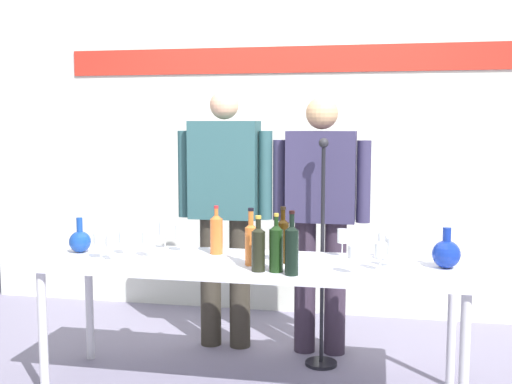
{
  "coord_description": "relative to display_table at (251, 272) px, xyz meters",
  "views": [
    {
      "loc": [
        0.7,
        -3.36,
        1.52
      ],
      "look_at": [
        0.0,
        0.15,
        1.12
      ],
      "focal_mm": 44.33,
      "sensor_mm": 36.0,
      "label": 1
    }
  ],
  "objects": [
    {
      "name": "presenter_left",
      "position": [
        -0.32,
        0.69,
        0.31
      ],
      "size": [
        0.64,
        0.22,
        1.72
      ],
      "color": "#322E24",
      "rests_on": "ground"
    },
    {
      "name": "wine_glass_right_2",
      "position": [
        0.72,
        0.27,
        0.16
      ],
      "size": [
        0.06,
        0.06,
        0.14
      ],
      "color": "white",
      "rests_on": "display_table"
    },
    {
      "name": "wine_bottle_2",
      "position": [
        0.27,
        -0.26,
        0.2
      ],
      "size": [
        0.07,
        0.07,
        0.33
      ],
      "color": "black",
      "rests_on": "display_table"
    },
    {
      "name": "wine_glass_left_4",
      "position": [
        -0.76,
        0.03,
        0.16
      ],
      "size": [
        0.06,
        0.06,
        0.14
      ],
      "color": "white",
      "rests_on": "display_table"
    },
    {
      "name": "wine_glass_right_5",
      "position": [
        0.57,
        -0.19,
        0.17
      ],
      "size": [
        0.07,
        0.07,
        0.15
      ],
      "color": "white",
      "rests_on": "display_table"
    },
    {
      "name": "microphone_stand",
      "position": [
        0.35,
        0.47,
        -0.22
      ],
      "size": [
        0.2,
        0.2,
        1.42
      ],
      "color": "black",
      "rests_on": "ground"
    },
    {
      "name": "wine_glass_right_0",
      "position": [
        0.76,
        0.01,
        0.17
      ],
      "size": [
        0.06,
        0.06,
        0.16
      ],
      "color": "white",
      "rests_on": "display_table"
    },
    {
      "name": "wine_glass_left_3",
      "position": [
        -0.59,
        0.26,
        0.18
      ],
      "size": [
        0.07,
        0.07,
        0.17
      ],
      "color": "white",
      "rests_on": "display_table"
    },
    {
      "name": "wine_bottle_0",
      "position": [
        -0.24,
        0.16,
        0.18
      ],
      "size": [
        0.07,
        0.07,
        0.28
      ],
      "color": "#CA6128",
      "rests_on": "display_table"
    },
    {
      "name": "wine_glass_left_2",
      "position": [
        -0.6,
        0.0,
        0.16
      ],
      "size": [
        0.07,
        0.07,
        0.14
      ],
      "color": "white",
      "rests_on": "display_table"
    },
    {
      "name": "display_table",
      "position": [
        0.0,
        0.0,
        0.0
      ],
      "size": [
        2.34,
        0.67,
        0.75
      ],
      "color": "silver",
      "rests_on": "ground"
    },
    {
      "name": "wine_glass_left_0",
      "position": [
        -0.46,
        0.17,
        0.17
      ],
      "size": [
        0.07,
        0.07,
        0.16
      ],
      "color": "white",
      "rests_on": "display_table"
    },
    {
      "name": "back_wall",
      "position": [
        0.0,
        1.58,
        0.81
      ],
      "size": [
        5.14,
        0.11,
        3.0
      ],
      "color": "silver",
      "rests_on": "ground"
    },
    {
      "name": "wine_bottle_3",
      "position": [
        0.18,
        -0.21,
        0.19
      ],
      "size": [
        0.07,
        0.07,
        0.3
      ],
      "color": "black",
      "rests_on": "display_table"
    },
    {
      "name": "wine_bottle_5",
      "position": [
        0.18,
        0.01,
        0.19
      ],
      "size": [
        0.07,
        0.07,
        0.31
      ],
      "color": "black",
      "rests_on": "display_table"
    },
    {
      "name": "wine_bottle_1",
      "position": [
        0.02,
        -0.09,
        0.19
      ],
      "size": [
        0.06,
        0.06,
        0.31
      ],
      "color": "#CE6628",
      "rests_on": "display_table"
    },
    {
      "name": "wine_glass_right_1",
      "position": [
        0.71,
        -0.07,
        0.16
      ],
      "size": [
        0.06,
        0.06,
        0.14
      ],
      "color": "white",
      "rests_on": "display_table"
    },
    {
      "name": "decanter_blue_right",
      "position": [
        1.04,
        0.04,
        0.14
      ],
      "size": [
        0.15,
        0.15,
        0.22
      ],
      "color": "navy",
      "rests_on": "display_table"
    },
    {
      "name": "wine_glass_right_4",
      "position": [
        0.49,
        0.23,
        0.17
      ],
      "size": [
        0.06,
        0.06,
        0.16
      ],
      "color": "white",
      "rests_on": "display_table"
    },
    {
      "name": "wine_glass_right_3",
      "position": [
        0.76,
        0.15,
        0.16
      ],
      "size": [
        0.06,
        0.06,
        0.14
      ],
      "color": "white",
      "rests_on": "display_table"
    },
    {
      "name": "presenter_right",
      "position": [
        0.32,
        0.69,
        0.28
      ],
      "size": [
        0.63,
        0.22,
        1.68
      ],
      "color": "#322736",
      "rests_on": "ground"
    },
    {
      "name": "wine_bottle_4",
      "position": [
        0.09,
        -0.22,
        0.18
      ],
      "size": [
        0.07,
        0.07,
        0.29
      ],
      "color": "black",
      "rests_on": "display_table"
    },
    {
      "name": "decanter_blue_left",
      "position": [
        -1.04,
        0.04,
        0.13
      ],
      "size": [
        0.13,
        0.13,
        0.21
      ],
      "color": "navy",
      "rests_on": "display_table"
    },
    {
      "name": "wine_glass_left_1",
      "position": [
        -0.85,
        -0.09,
        0.17
      ],
      "size": [
        0.07,
        0.07,
        0.15
      ],
      "color": "white",
      "rests_on": "display_table"
    },
    {
      "name": "wine_glass_left_5",
      "position": [
        -0.77,
        -0.13,
        0.16
      ],
      "size": [
        0.06,
        0.06,
        0.15
      ],
      "color": "white",
      "rests_on": "display_table"
    }
  ]
}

